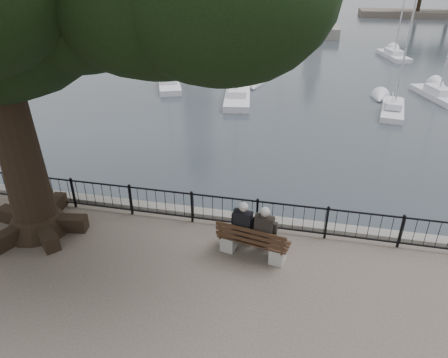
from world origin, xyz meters
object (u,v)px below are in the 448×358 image
(person_right, at_px, (266,233))
(lion_monument, at_px, (317,18))
(bench, at_px, (253,244))
(person_left, at_px, (245,228))

(person_right, xyz_separation_m, lion_monument, (0.61, 48.61, 0.55))
(person_right, relative_size, lion_monument, 0.18)
(bench, distance_m, person_left, 0.49)
(lion_monument, bearing_deg, person_left, -91.40)
(person_right, height_order, lion_monument, lion_monument)
(person_left, bearing_deg, bench, -32.66)
(bench, distance_m, lion_monument, 48.68)
(bench, distance_m, person_right, 0.51)
(person_right, bearing_deg, person_left, 168.93)
(bench, relative_size, person_right, 1.24)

